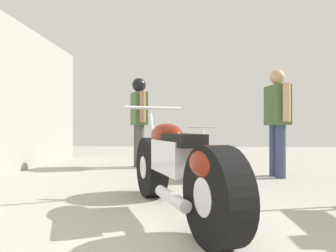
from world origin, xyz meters
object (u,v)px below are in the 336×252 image
at_px(motorcycle_maroon_cruiser, 177,167).
at_px(mechanic_in_blue, 277,116).
at_px(motorcycle_black_naked, 199,155).
at_px(mechanic_with_helmet, 139,114).

distance_m(motorcycle_maroon_cruiser, mechanic_in_blue, 2.77).
relative_size(motorcycle_black_naked, mechanic_in_blue, 1.01).
bearing_deg(mechanic_in_blue, mechanic_with_helmet, 157.27).
height_order(motorcycle_maroon_cruiser, mechanic_in_blue, mechanic_in_blue).
xyz_separation_m(motorcycle_maroon_cruiser, motorcycle_black_naked, (0.32, 2.39, -0.11)).
distance_m(motorcycle_maroon_cruiser, motorcycle_black_naked, 2.41).
xyz_separation_m(mechanic_in_blue, mechanic_with_helmet, (-2.43, 1.02, 0.09)).
distance_m(motorcycle_maroon_cruiser, mechanic_with_helmet, 3.40).
bearing_deg(motorcycle_black_naked, mechanic_in_blue, -8.11).
bearing_deg(motorcycle_black_naked, motorcycle_maroon_cruiser, -97.52).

